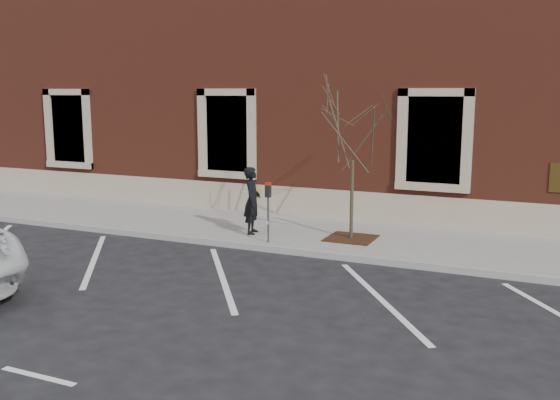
% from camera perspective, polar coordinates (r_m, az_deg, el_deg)
% --- Properties ---
extents(ground, '(120.00, 120.00, 0.00)m').
position_cam_1_polar(ground, '(14.36, -0.99, -4.70)').
color(ground, '#28282B').
rests_on(ground, ground).
extents(sidewalk_near, '(40.00, 3.50, 0.15)m').
position_cam_1_polar(sidewalk_near, '(15.90, 1.70, -2.99)').
color(sidewalk_near, '#9E9C94').
rests_on(sidewalk_near, ground).
extents(curb_near, '(40.00, 0.12, 0.15)m').
position_cam_1_polar(curb_near, '(14.30, -1.07, -4.46)').
color(curb_near, '#9E9E99').
rests_on(curb_near, ground).
extents(parking_stripes, '(28.00, 4.40, 0.01)m').
position_cam_1_polar(parking_stripes, '(12.48, -5.32, -7.00)').
color(parking_stripes, silver).
rests_on(parking_stripes, ground).
extents(building_civic, '(40.00, 8.62, 8.00)m').
position_cam_1_polar(building_civic, '(21.16, 8.10, 10.82)').
color(building_civic, maroon).
rests_on(building_civic, ground).
extents(man, '(0.53, 0.68, 1.65)m').
position_cam_1_polar(man, '(15.34, -2.56, -0.04)').
color(man, black).
rests_on(man, sidewalk_near).
extents(parking_meter, '(0.13, 0.10, 1.41)m').
position_cam_1_polar(parking_meter, '(14.34, -1.09, -0.10)').
color(parking_meter, '#595B60').
rests_on(parking_meter, sidewalk_near).
extents(tree_grate, '(1.12, 1.12, 0.03)m').
position_cam_1_polar(tree_grate, '(15.00, 6.50, -3.49)').
color(tree_grate, '#3C1A13').
rests_on(tree_grate, sidewalk_near).
extents(sapling, '(2.05, 2.05, 3.42)m').
position_cam_1_polar(sapling, '(14.64, 6.69, 5.61)').
color(sapling, '#3F3726').
rests_on(sapling, sidewalk_near).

